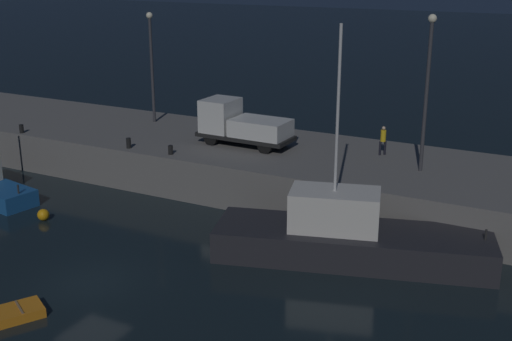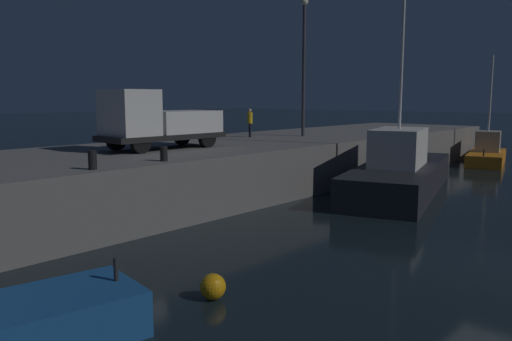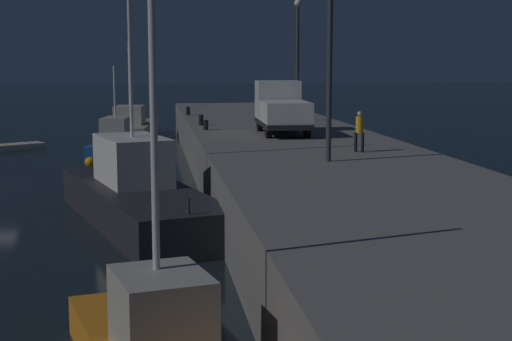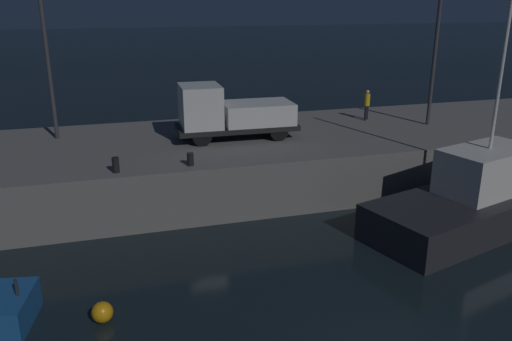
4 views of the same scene
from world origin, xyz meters
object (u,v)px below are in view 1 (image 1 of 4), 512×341
lamp_post_east (427,82)px  lamp_post_west (151,59)px  dockworker (383,139)px  dinghy_orange_near (2,317)px  bollard_east (129,143)px  bollard_west (171,150)px  fishing_boat_blue (349,237)px  utility_truck (241,124)px  bollard_central (21,129)px  mooring_buoy_mid (43,215)px

lamp_post_east → lamp_post_west: bearing=172.6°
dockworker → dinghy_orange_near: bearing=-112.7°
bollard_east → bollard_west: bearing=1.2°
bollard_west → bollard_east: 2.98m
dockworker → bollard_east: bearing=-157.9°
bollard_west → bollard_east: bearing=-178.8°
fishing_boat_blue → dinghy_orange_near: size_ratio=4.00×
lamp_post_east → utility_truck: size_ratio=1.39×
fishing_boat_blue → lamp_post_east: fishing_boat_blue is taller
lamp_post_east → utility_truck: (-11.01, 0.10, -3.50)m
fishing_boat_blue → bollard_east: size_ratio=21.04×
utility_truck → dockworker: utility_truck is taller
bollard_west → bollard_central: bollard_central is taller
bollard_west → bollard_central: (-11.39, -0.40, 0.01)m
mooring_buoy_mid → bollard_west: (3.77, 6.53, 2.42)m
bollard_central → bollard_east: bearing=2.3°
lamp_post_west → utility_truck: lamp_post_west is taller
fishing_boat_blue → utility_truck: (-9.61, 7.25, 2.66)m
fishing_boat_blue → bollard_east: 15.66m
mooring_buoy_mid → bollard_central: bearing=141.2°
bollard_west → bollard_central: bearing=-178.0°
dockworker → bollard_west: bearing=-152.9°
bollard_central → fishing_boat_blue: bearing=-7.5°
dinghy_orange_near → mooring_buoy_mid: size_ratio=5.21×
utility_truck → dockworker: (8.30, 1.84, -0.31)m
utility_truck → lamp_post_west: bearing=163.7°
fishing_boat_blue → bollard_central: bearing=172.5°
bollard_east → lamp_post_east: bearing=12.5°
bollard_central → lamp_post_west: bearing=48.2°
lamp_post_west → lamp_post_east: 19.33m
fishing_boat_blue → dinghy_orange_near: 15.09m
fishing_boat_blue → mooring_buoy_mid: fishing_boat_blue is taller
mooring_buoy_mid → utility_truck: bearing=58.2°
dockworker → bollard_central: 23.09m
fishing_boat_blue → lamp_post_west: 21.02m
lamp_post_west → bollard_west: size_ratio=13.81×
dockworker → bollard_east: 14.99m
lamp_post_west → bollard_central: bearing=-131.8°
utility_truck → bollard_east: bearing=-145.8°
lamp_post_west → bollard_west: lamp_post_west is taller
fishing_boat_blue → dinghy_orange_near: fishing_boat_blue is taller
dockworker → bollard_central: size_ratio=3.01×
utility_truck → dockworker: bearing=12.5°
dinghy_orange_near → lamp_post_west: bearing=110.6°
bollard_central → bollard_east: bollard_east is taller
fishing_boat_blue → lamp_post_west: (-17.77, 9.63, 5.76)m
bollard_central → bollard_east: (8.42, 0.34, 0.03)m
lamp_post_west → utility_truck: bearing=-16.3°
fishing_boat_blue → dockworker: bearing=98.2°
lamp_post_west → bollard_east: lamp_post_west is taller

